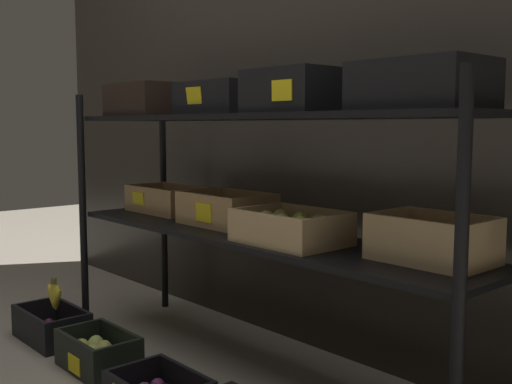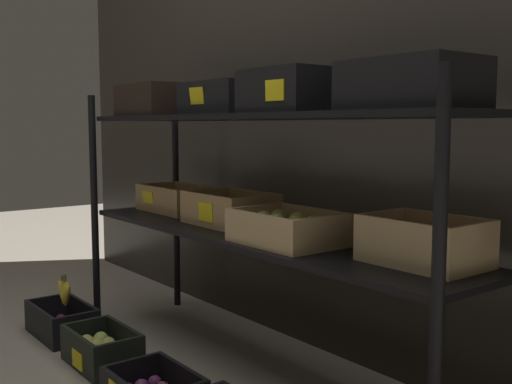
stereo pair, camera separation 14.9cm
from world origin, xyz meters
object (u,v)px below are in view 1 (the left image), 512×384
(banana_bunch_loose, at_px, (55,296))
(crate_ground_plum, at_px, (52,329))
(display_rack, at_px, (255,171))
(crate_ground_pear, at_px, (98,354))

(banana_bunch_loose, bearing_deg, crate_ground_plum, -175.50)
(display_rack, height_order, banana_bunch_loose, display_rack)
(display_rack, distance_m, crate_ground_pear, 0.90)
(display_rack, relative_size, crate_ground_plum, 5.57)
(crate_ground_plum, relative_size, crate_ground_pear, 1.10)
(display_rack, distance_m, crate_ground_plum, 1.16)
(crate_ground_plum, bearing_deg, banana_bunch_loose, 4.50)
(crate_ground_pear, relative_size, banana_bunch_loose, 2.20)
(crate_ground_plum, xyz_separation_m, crate_ground_pear, (0.42, -0.00, 0.01))
(crate_ground_plum, height_order, banana_bunch_loose, banana_bunch_loose)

